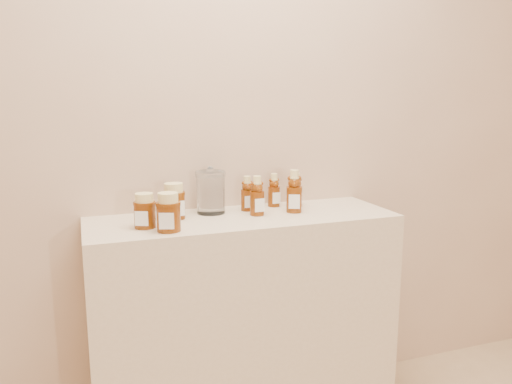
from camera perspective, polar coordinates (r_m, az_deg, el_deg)
name	(u,v)px	position (r m, az deg, el deg)	size (l,w,h in m)	color
wall_back	(228,99)	(2.08, -3.23, 10.56)	(3.50, 0.02, 2.70)	tan
display_table	(244,324)	(2.10, -1.36, -14.84)	(1.20, 0.40, 0.90)	#CBB594
bear_bottle_back_left	(247,191)	(2.03, -1.02, 0.10)	(0.05, 0.05, 0.16)	#562206
bear_bottle_back_mid	(274,188)	(2.11, 2.06, 0.47)	(0.05, 0.05, 0.16)	#562206
bear_bottle_back_right	(296,188)	(2.11, 4.62, 0.48)	(0.06, 0.06, 0.16)	#562206
bear_bottle_front_left	(257,193)	(1.95, 0.12, -0.13)	(0.06, 0.06, 0.18)	#562206
bear_bottle_front_right	(294,188)	(2.01, 4.39, 0.41)	(0.07, 0.07, 0.19)	#562206
honey_jar_left	(145,211)	(1.81, -12.61, -2.08)	(0.08, 0.08, 0.12)	#562206
honey_jar_back	(174,201)	(1.92, -9.36, -1.02)	(0.09, 0.09, 0.14)	#562206
honey_jar_front	(168,212)	(1.75, -9.97, -2.27)	(0.09, 0.09, 0.14)	#562206
glass_canister	(211,190)	(1.99, -5.20, 0.17)	(0.12, 0.12, 0.18)	white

